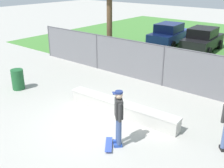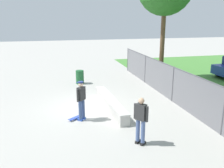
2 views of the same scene
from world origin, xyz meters
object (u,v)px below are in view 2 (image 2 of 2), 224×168
at_px(concrete_ledge, 111,103).
at_px(trash_bin, 80,77).
at_px(skateboarder, 81,99).
at_px(bystander, 141,119).
at_px(skateboard, 76,118).

xyz_separation_m(concrete_ledge, trash_bin, (-5.32, -0.99, 0.20)).
bearing_deg(trash_bin, concrete_ledge, 10.55).
relative_size(skateboarder, bystander, 1.01).
distance_m(concrete_ledge, trash_bin, 5.42).
bearing_deg(bystander, skateboard, -143.95).
bearing_deg(skateboarder, trash_bin, 174.42).
bearing_deg(skateboard, concrete_ledge, 116.80).
height_order(skateboarder, bystander, skateboarder).
height_order(concrete_ledge, skateboard, concrete_ledge).
bearing_deg(trash_bin, bystander, 7.54).
relative_size(skateboarder, trash_bin, 1.92).
distance_m(skateboarder, bystander, 3.29).
distance_m(skateboard, bystander, 3.70).
xyz_separation_m(bystander, trash_bin, (-9.17, -1.21, -0.53)).
bearing_deg(skateboard, bystander, 36.05).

